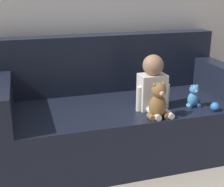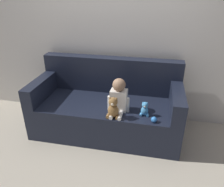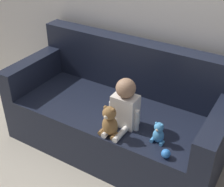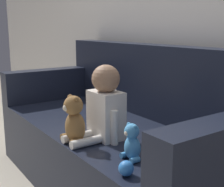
{
  "view_description": "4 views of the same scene",
  "coord_description": "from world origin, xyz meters",
  "px_view_note": "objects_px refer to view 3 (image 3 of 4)",
  "views": [
    {
      "loc": [
        -0.77,
        -2.35,
        1.42
      ],
      "look_at": [
        -0.09,
        -0.08,
        0.6
      ],
      "focal_mm": 50.0,
      "sensor_mm": 36.0,
      "label": 1
    },
    {
      "loc": [
        0.62,
        -2.61,
        1.94
      ],
      "look_at": [
        0.08,
        -0.01,
        0.62
      ],
      "focal_mm": 35.0,
      "sensor_mm": 36.0,
      "label": 2
    },
    {
      "loc": [
        1.23,
        -2.06,
        2.12
      ],
      "look_at": [
        -0.0,
        -0.05,
        0.65
      ],
      "focal_mm": 50.0,
      "sensor_mm": 36.0,
      "label": 3
    },
    {
      "loc": [
        1.69,
        -1.16,
        1.13
      ],
      "look_at": [
        0.01,
        -0.0,
        0.69
      ],
      "focal_mm": 50.0,
      "sensor_mm": 36.0,
      "label": 4
    }
  ],
  "objects_px": {
    "teddy_bear_brown": "(110,122)",
    "toy_ball": "(166,154)",
    "couch": "(118,114)",
    "person_baby": "(125,105)",
    "plush_toy_side": "(158,133)"
  },
  "relations": [
    {
      "from": "couch",
      "to": "toy_ball",
      "type": "bearing_deg",
      "value": -33.42
    },
    {
      "from": "couch",
      "to": "plush_toy_side",
      "type": "bearing_deg",
      "value": -29.88
    },
    {
      "from": "couch",
      "to": "plush_toy_side",
      "type": "xyz_separation_m",
      "value": [
        0.55,
        -0.31,
        0.22
      ]
    },
    {
      "from": "person_baby",
      "to": "toy_ball",
      "type": "relative_size",
      "value": 6.27
    },
    {
      "from": "person_baby",
      "to": "toy_ball",
      "type": "height_order",
      "value": "person_baby"
    },
    {
      "from": "couch",
      "to": "person_baby",
      "type": "relative_size",
      "value": 4.64
    },
    {
      "from": "couch",
      "to": "toy_ball",
      "type": "xyz_separation_m",
      "value": [
        0.67,
        -0.44,
        0.17
      ]
    },
    {
      "from": "teddy_bear_brown",
      "to": "toy_ball",
      "type": "height_order",
      "value": "teddy_bear_brown"
    },
    {
      "from": "person_baby",
      "to": "teddy_bear_brown",
      "type": "height_order",
      "value": "person_baby"
    },
    {
      "from": "person_baby",
      "to": "plush_toy_side",
      "type": "height_order",
      "value": "person_baby"
    },
    {
      "from": "couch",
      "to": "teddy_bear_brown",
      "type": "distance_m",
      "value": 0.54
    },
    {
      "from": "person_baby",
      "to": "teddy_bear_brown",
      "type": "relative_size",
      "value": 1.59
    },
    {
      "from": "plush_toy_side",
      "to": "toy_ball",
      "type": "distance_m",
      "value": 0.18
    },
    {
      "from": "person_baby",
      "to": "teddy_bear_brown",
      "type": "bearing_deg",
      "value": -100.7
    },
    {
      "from": "teddy_bear_brown",
      "to": "toy_ball",
      "type": "distance_m",
      "value": 0.5
    }
  ]
}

